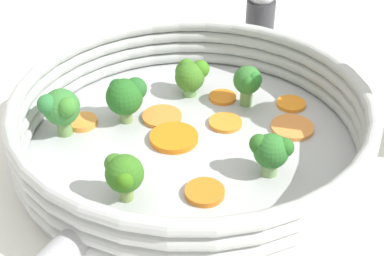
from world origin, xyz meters
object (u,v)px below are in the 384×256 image
(carrot_slice_3, at_px, (291,104))
(broccoli_floret_3, at_px, (123,174))
(carrot_slice_0, at_px, (173,141))
(carrot_slice_4, at_px, (225,123))
(broccoli_floret_0, at_px, (61,108))
(carrot_slice_6, at_px, (205,192))
(salt_shaker, at_px, (260,15))
(carrot_slice_1, at_px, (162,117))
(carrot_slice_7, at_px, (292,127))
(broccoli_floret_4, at_px, (248,82))
(carrot_slice_2, at_px, (82,122))
(carrot_slice_5, at_px, (223,97))
(broccoli_floret_2, at_px, (126,96))
(broccoli_floret_5, at_px, (270,151))
(broccoli_floret_1, at_px, (190,75))
(skillet, at_px, (192,147))

(carrot_slice_3, distance_m, broccoli_floret_3, 0.21)
(carrot_slice_0, distance_m, carrot_slice_4, 0.06)
(broccoli_floret_0, bearing_deg, carrot_slice_6, 153.26)
(carrot_slice_3, distance_m, salt_shaker, 0.17)
(carrot_slice_1, xyz_separation_m, carrot_slice_7, (-0.13, 0.01, -0.00))
(broccoli_floret_4, bearing_deg, carrot_slice_2, 17.46)
(carrot_slice_0, relative_size, carrot_slice_5, 1.59)
(broccoli_floret_0, relative_size, broccoli_floret_2, 1.04)
(broccoli_floret_2, height_order, broccoli_floret_5, broccoli_floret_2)
(carrot_slice_0, xyz_separation_m, salt_shaker, (-0.08, -0.24, 0.03))
(carrot_slice_7, height_order, broccoli_floret_0, broccoli_floret_0)
(carrot_slice_6, xyz_separation_m, broccoli_floret_4, (-0.03, -0.14, 0.03))
(broccoli_floret_1, relative_size, salt_shaker, 0.42)
(carrot_slice_5, relative_size, broccoli_floret_5, 0.72)
(carrot_slice_4, height_order, carrot_slice_7, same)
(carrot_slice_5, height_order, broccoli_floret_5, broccoli_floret_5)
(broccoli_floret_0, xyz_separation_m, broccoli_floret_1, (-0.11, -0.09, -0.01))
(carrot_slice_4, xyz_separation_m, salt_shaker, (-0.03, -0.20, 0.03))
(skillet, height_order, carrot_slice_6, carrot_slice_6)
(broccoli_floret_4, bearing_deg, broccoli_floret_3, 57.41)
(carrot_slice_2, distance_m, carrot_slice_4, 0.14)
(skillet, height_order, carrot_slice_0, carrot_slice_0)
(carrot_slice_5, height_order, broccoli_floret_0, broccoli_floret_0)
(broccoli_floret_1, height_order, broccoli_floret_3, broccoli_floret_3)
(carrot_slice_4, distance_m, broccoli_floret_0, 0.16)
(skillet, xyz_separation_m, carrot_slice_2, (0.11, -0.02, 0.01))
(broccoli_floret_2, xyz_separation_m, broccoli_floret_4, (-0.12, -0.04, -0.00))
(carrot_slice_0, xyz_separation_m, broccoli_floret_4, (-0.07, -0.07, 0.03))
(broccoli_floret_4, bearing_deg, carrot_slice_1, 21.13)
(carrot_slice_2, bearing_deg, carrot_slice_0, 166.81)
(broccoli_floret_1, height_order, broccoli_floret_2, broccoli_floret_2)
(carrot_slice_0, bearing_deg, carrot_slice_3, -145.86)
(carrot_slice_4, xyz_separation_m, carrot_slice_5, (0.01, -0.05, -0.00))
(carrot_slice_6, relative_size, broccoli_floret_2, 0.73)
(broccoli_floret_0, bearing_deg, salt_shaker, -128.10)
(broccoli_floret_0, height_order, broccoli_floret_3, broccoli_floret_0)
(carrot_slice_4, height_order, broccoli_floret_1, broccoli_floret_1)
(carrot_slice_0, distance_m, carrot_slice_6, 0.08)
(broccoli_floret_1, xyz_separation_m, salt_shaker, (-0.07, -0.15, 0.01))
(carrot_slice_6, xyz_separation_m, broccoli_floret_3, (0.06, 0.01, 0.02))
(carrot_slice_2, relative_size, broccoli_floret_0, 0.62)
(carrot_slice_1, bearing_deg, skillet, 133.91)
(broccoli_floret_5, bearing_deg, salt_shaker, -88.49)
(carrot_slice_0, bearing_deg, broccoli_floret_0, -1.54)
(carrot_slice_4, relative_size, carrot_slice_7, 0.78)
(carrot_slice_6, distance_m, broccoli_floret_2, 0.13)
(carrot_slice_3, bearing_deg, broccoli_floret_0, 18.70)
(carrot_slice_5, bearing_deg, broccoli_floret_1, -12.58)
(carrot_slice_0, xyz_separation_m, carrot_slice_4, (-0.05, -0.04, -0.00))
(carrot_slice_7, xyz_separation_m, broccoli_floret_1, (0.10, -0.06, 0.02))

